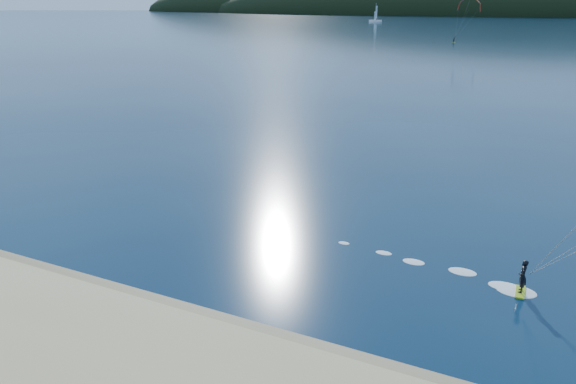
# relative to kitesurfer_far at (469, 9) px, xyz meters

# --- Properties ---
(ground) EXTENTS (1800.00, 1800.00, 0.00)m
(ground) POSITION_rel_kitesurfer_far_xyz_m (20.69, -195.18, -11.54)
(ground) COLOR #071C35
(ground) RESTS_ON ground
(wet_sand) EXTENTS (220.00, 2.50, 0.10)m
(wet_sand) POSITION_rel_kitesurfer_far_xyz_m (20.69, -190.68, -11.49)
(wet_sand) COLOR #8B7A51
(wet_sand) RESTS_ON ground
(headland) EXTENTS (1200.00, 310.00, 140.00)m
(headland) POSITION_rel_kitesurfer_far_xyz_m (21.32, 550.11, -11.54)
(headland) COLOR black
(headland) RESTS_ON ground
(kitesurfer_far) EXTENTS (9.80, 8.18, 13.91)m
(kitesurfer_far) POSITION_rel_kitesurfer_far_xyz_m (0.00, 0.00, 0.00)
(kitesurfer_far) COLOR #A0C116
(kitesurfer_far) RESTS_ON ground
(sailboat) EXTENTS (9.23, 6.04, 13.34)m
(sailboat) POSITION_rel_kitesurfer_far_xyz_m (-102.00, 206.68, -10.56)
(sailboat) COLOR white
(sailboat) RESTS_ON ground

